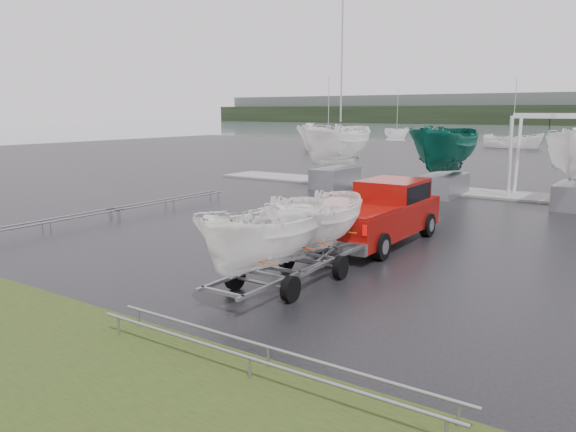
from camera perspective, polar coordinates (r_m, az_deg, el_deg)
The scene contains 15 objects.
ground_plane at distance 19.20m, azimuth 4.78°, elevation -2.12°, with size 120.00×120.00×0.00m, color black.
grass_verge at distance 11.45m, azimuth -24.36°, elevation -11.99°, with size 40.00×40.00×0.00m, color #222F12.
dock at distance 31.00m, azimuth 16.78°, elevation 2.43°, with size 30.00×3.00×0.12m, color gray.
pickup_truck at distance 18.55m, azimuth 9.65°, elevation 0.54°, with size 2.22×5.92×1.96m.
trailer_hitched at distance 12.75m, azimuth -2.22°, elevation 3.65°, with size 1.78×3.61×4.93m.
trailer_parked at distance 14.51m, azimuth 3.01°, elevation 4.00°, with size 1.81×3.65×4.69m.
boat_hoist at distance 29.76m, azimuth 24.89°, elevation 6.65°, with size 3.30×2.18×4.12m.
keelboat_0 at distance 31.38m, azimuth 4.93°, elevation 10.01°, with size 2.46×3.20×10.63m.
keelboat_1 at distance 29.04m, azimuth 15.88°, elevation 9.45°, with size 2.42×3.20×7.53m.
mast_rack_0 at distance 25.43m, azimuth -11.95°, elevation 1.63°, with size 0.56×6.50×0.06m.
mast_rack_1 at distance 21.79m, azimuth -23.39°, elevation -0.50°, with size 0.56×6.50×0.06m.
mast_rack_2 at distance 9.41m, azimuth -2.95°, elevation -13.68°, with size 7.00×0.56×0.06m.
moored_boat_0 at distance 63.66m, azimuth 4.10°, elevation 6.79°, with size 3.60×3.65×11.69m.
moored_boat_1 at distance 71.07m, azimuth 21.78°, elevation 6.46°, with size 3.01×2.94×11.55m.
moored_boat_4 at distance 92.73m, azimuth 10.97°, elevation 7.82°, with size 3.65×3.64×11.38m.
Camera 1 is at (9.23, -16.30, 4.22)m, focal length 35.00 mm.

